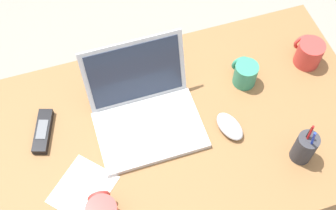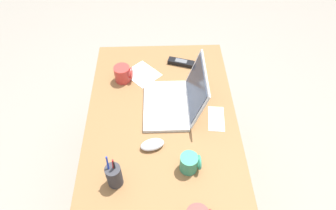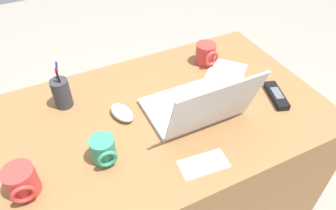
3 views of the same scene
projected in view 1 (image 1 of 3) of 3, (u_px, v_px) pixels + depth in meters
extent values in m
plane|color=gray|center=(180.00, 202.00, 2.01)|extent=(6.00, 6.00, 0.00)
cube|color=olive|center=(182.00, 172.00, 1.71)|extent=(1.21, 0.74, 0.71)
cube|color=silver|center=(150.00, 130.00, 1.39)|extent=(0.33, 0.22, 0.02)
cube|color=silver|center=(148.00, 123.00, 1.39)|extent=(0.27, 0.11, 0.00)
cube|color=silver|center=(156.00, 148.00, 1.34)|extent=(0.09, 0.05, 0.00)
cube|color=silver|center=(135.00, 72.00, 1.36)|extent=(0.32, 0.08, 0.22)
cube|color=#283347|center=(135.00, 73.00, 1.36)|extent=(0.29, 0.06, 0.19)
ellipsoid|color=silver|center=(230.00, 126.00, 1.38)|extent=(0.09, 0.12, 0.04)
cylinder|color=#338C6B|center=(245.00, 74.00, 1.46)|extent=(0.08, 0.08, 0.09)
torus|color=#338C6B|center=(240.00, 63.00, 1.48)|extent=(0.06, 0.01, 0.06)
torus|color=#C63833|center=(99.00, 197.00, 1.23)|extent=(0.07, 0.01, 0.07)
cylinder|color=#C63833|center=(309.00, 54.00, 1.50)|extent=(0.09, 0.09, 0.09)
torus|color=#C63833|center=(303.00, 42.00, 1.52)|extent=(0.07, 0.01, 0.07)
cube|color=black|center=(43.00, 131.00, 1.38)|extent=(0.09, 0.16, 0.02)
cube|color=#595B60|center=(42.00, 129.00, 1.37)|extent=(0.05, 0.07, 0.00)
cylinder|color=#333338|center=(304.00, 148.00, 1.30)|extent=(0.06, 0.06, 0.11)
cylinder|color=#1933B2|center=(311.00, 145.00, 1.26)|extent=(0.03, 0.01, 0.16)
cylinder|color=black|center=(305.00, 140.00, 1.28)|extent=(0.01, 0.01, 0.14)
cylinder|color=red|center=(306.00, 141.00, 1.27)|extent=(0.01, 0.02, 0.15)
cube|color=white|center=(83.00, 189.00, 1.29)|extent=(0.23, 0.23, 0.00)
cube|color=white|center=(155.00, 65.00, 1.53)|extent=(0.16, 0.09, 0.00)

